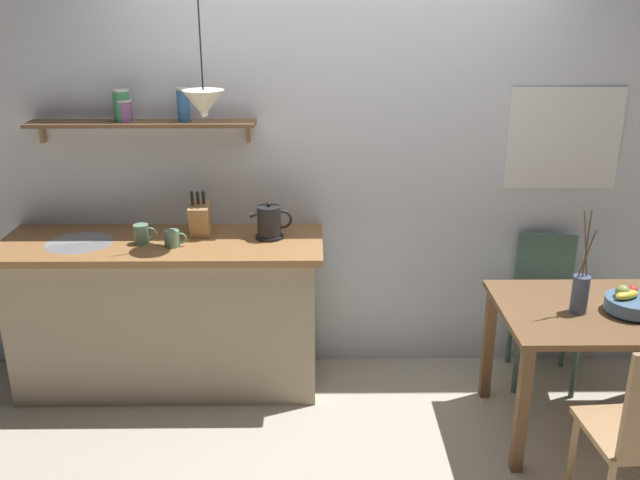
% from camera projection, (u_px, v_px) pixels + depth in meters
% --- Properties ---
extents(ground_plane, '(14.00, 14.00, 0.00)m').
position_uv_depth(ground_plane, '(338.00, 411.00, 3.95)').
color(ground_plane, '#BCB29E').
extents(back_wall, '(6.80, 0.11, 2.70)m').
position_uv_depth(back_wall, '(370.00, 154.00, 4.11)').
color(back_wall, silver).
rests_on(back_wall, ground_plane).
extents(kitchen_counter, '(1.83, 0.63, 0.93)m').
position_uv_depth(kitchen_counter, '(168.00, 313.00, 4.08)').
color(kitchen_counter, tan).
rests_on(kitchen_counter, ground_plane).
extents(wall_shelf, '(1.28, 0.20, 0.32)m').
position_uv_depth(wall_shelf, '(141.00, 117.00, 3.87)').
color(wall_shelf, brown).
extents(dining_table, '(1.02, 0.77, 0.72)m').
position_uv_depth(dining_table, '(596.00, 328.00, 3.58)').
color(dining_table, brown).
rests_on(dining_table, ground_plane).
extents(dining_chair_far, '(0.46, 0.48, 0.88)m').
position_uv_depth(dining_chair_far, '(545.00, 300.00, 4.18)').
color(dining_chair_far, '#4C6B5B').
rests_on(dining_chair_far, ground_plane).
extents(fruit_bowl, '(0.27, 0.27, 0.14)m').
position_uv_depth(fruit_bowl, '(631.00, 303.00, 3.49)').
color(fruit_bowl, '#51759E').
rests_on(fruit_bowl, dining_table).
extents(twig_vase, '(0.09, 0.08, 0.55)m').
position_uv_depth(twig_vase, '(580.00, 292.00, 3.48)').
color(twig_vase, '#475675').
rests_on(twig_vase, dining_table).
extents(electric_kettle, '(0.24, 0.16, 0.21)m').
position_uv_depth(electric_kettle, '(270.00, 222.00, 3.93)').
color(electric_kettle, black).
rests_on(electric_kettle, kitchen_counter).
extents(knife_block, '(0.11, 0.17, 0.28)m').
position_uv_depth(knife_block, '(200.00, 218.00, 3.96)').
color(knife_block, tan).
rests_on(knife_block, kitchen_counter).
extents(coffee_mug_by_sink, '(0.13, 0.08, 0.11)m').
position_uv_depth(coffee_mug_by_sink, '(142.00, 234.00, 3.86)').
color(coffee_mug_by_sink, slate).
rests_on(coffee_mug_by_sink, kitchen_counter).
extents(coffee_mug_spare, '(0.12, 0.08, 0.09)m').
position_uv_depth(coffee_mug_spare, '(173.00, 238.00, 3.81)').
color(coffee_mug_spare, slate).
rests_on(coffee_mug_spare, kitchen_counter).
extents(pendant_lamp, '(0.22, 0.22, 0.65)m').
position_uv_depth(pendant_lamp, '(204.00, 103.00, 3.62)').
color(pendant_lamp, black).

